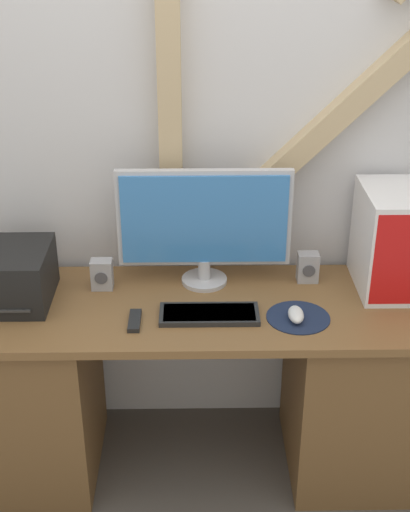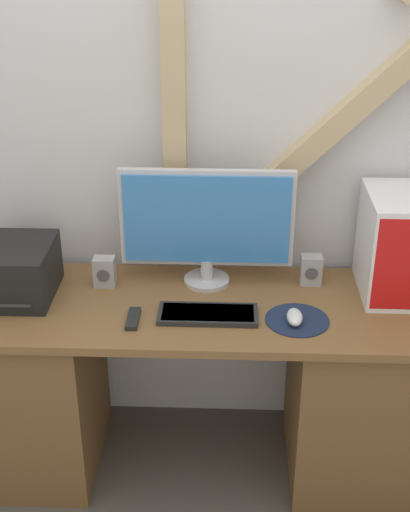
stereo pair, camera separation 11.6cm
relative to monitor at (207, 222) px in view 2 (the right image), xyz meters
The scene contains 11 objects.
wall_back 0.45m from the monitor, 102.24° to the left, with size 6.40×0.13×2.70m.
desk 0.61m from the monitor, 105.54° to the right, with size 1.72×0.58×0.72m.
monitor is the anchor object (origin of this frame).
keyboard 0.34m from the monitor, 86.96° to the right, with size 0.34×0.14×0.02m.
mousepad 0.47m from the monitor, 39.58° to the right, with size 0.22×0.22×0.00m.
mouse 0.46m from the monitor, 42.43° to the right, with size 0.05×0.10×0.04m.
computer_tower 0.66m from the monitor, ahead, with size 0.21×0.32×0.37m.
printer 0.71m from the monitor, 169.89° to the right, with size 0.29×0.30×0.19m.
speaker_left 0.41m from the monitor, behind, with size 0.08×0.06×0.11m.
speaker_right 0.42m from the monitor, ahead, with size 0.08×0.06×0.11m.
remote_control 0.43m from the monitor, 130.09° to the right, with size 0.04×0.13×0.02m.
Camera 2 is at (0.13, -1.85, 1.99)m, focal length 50.00 mm.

